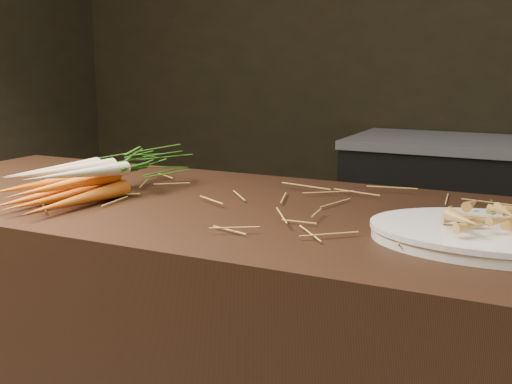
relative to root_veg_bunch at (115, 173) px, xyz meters
The scene contains 4 objects.
straw_bedding 0.59m from the root_veg_bunch, ahead, with size 1.40×0.60×0.02m, color #A67A3F, non-canonical shape.
root_veg_bunch is the anchor object (origin of this frame).
serving_platter 0.84m from the root_veg_bunch, ahead, with size 0.43×0.28×0.02m, color white, non-canonical shape.
roasted_veg_heap 0.84m from the root_veg_bunch, ahead, with size 0.21×0.15×0.05m, color #A47B31, non-canonical shape.
Camera 1 is at (0.34, -0.87, 1.21)m, focal length 45.00 mm.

